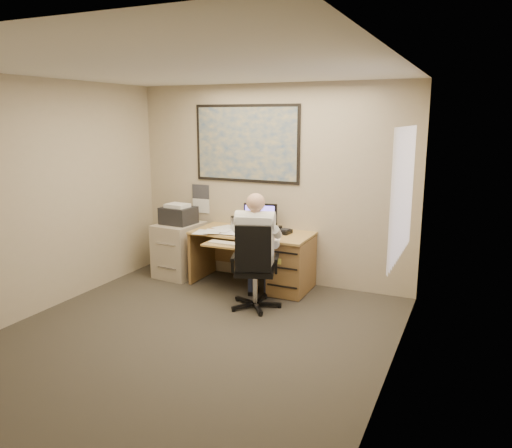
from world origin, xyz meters
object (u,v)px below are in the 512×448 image
at_px(office_chair, 252,284).
at_px(person, 256,251).
at_px(filing_cabinet, 179,245).
at_px(desk, 275,257).

xyz_separation_m(office_chair, person, (0.02, 0.08, 0.39)).
distance_m(filing_cabinet, person, 1.67).
height_order(office_chair, person, person).
bearing_deg(person, filing_cabinet, 142.35).
bearing_deg(desk, filing_cabinet, -178.48).
relative_size(office_chair, person, 0.76).
relative_size(filing_cabinet, office_chair, 1.00).
bearing_deg(office_chair, person, 59.83).
relative_size(desk, person, 1.15).
distance_m(filing_cabinet, office_chair, 1.68).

